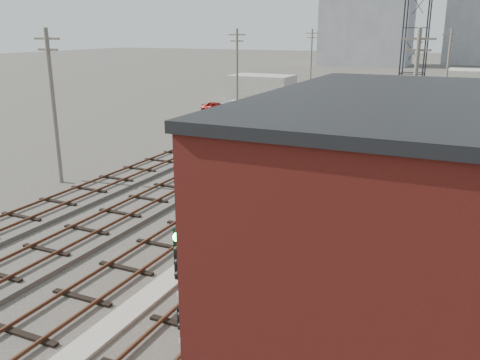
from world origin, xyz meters
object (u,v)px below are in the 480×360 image
Objects in this scene: car_red at (216,107)px; car_silver at (241,107)px; signal_mast at (181,294)px; car_grey at (272,106)px; site_trailer at (314,102)px; switch_stand at (293,132)px.

car_silver reaches higher than car_red.
signal_mast is at bearing -149.54° from car_silver.
signal_mast is 1.21× the size of car_red.
car_silver is at bearing 112.96° from signal_mast.
car_grey reaches higher than car_red.
signal_mast is at bearing 177.64° from car_grey.
signal_mast is 44.53m from car_silver.
signal_mast is at bearing -60.70° from site_trailer.
site_trailer is at bearing -59.39° from car_red.
site_trailer is 4.97m from car_grey.
signal_mast is 1.01× the size of car_grey.
car_silver is (2.62, 0.68, 0.13)m from car_red.
car_silver is at bearing -142.84° from site_trailer.
car_red is at bearing 154.15° from switch_stand.
site_trailer is at bearing -61.98° from car_silver.
switch_stand is at bearing -64.17° from site_trailer.
car_red is 6.26m from car_grey.
car_silver reaches higher than switch_stand.
car_red is at bearing -144.35° from site_trailer.
signal_mast is 0.62× the size of site_trailer.
car_red is (-10.14, -3.49, -0.78)m from site_trailer.
car_grey is (-4.91, -0.07, -0.76)m from site_trailer.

